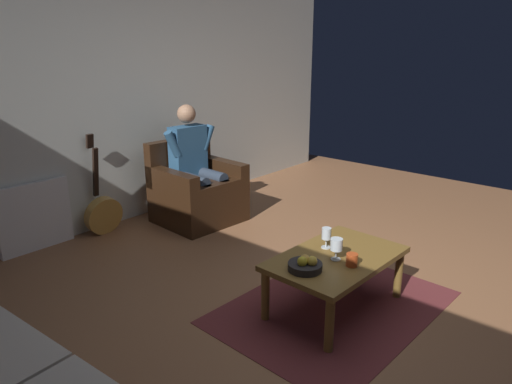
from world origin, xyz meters
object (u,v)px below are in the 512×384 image
object	(u,v)px
guitar	(103,212)
wine_glass_near	(336,246)
person_seated	(195,161)
coffee_table	(336,263)
candle_jar	(352,260)
fruit_bowl	(305,265)
armchair	(196,193)
wine_glass_far	(326,235)

from	to	relation	value
guitar	wine_glass_near	xyz separation A→B (m)	(-0.25, 2.59, 0.30)
wine_glass_near	person_seated	bearing A→B (deg)	-106.54
coffee_table	candle_jar	bearing A→B (deg)	66.79
wine_glass_near	fruit_bowl	xyz separation A→B (m)	(0.27, -0.07, -0.07)
armchair	person_seated	xyz separation A→B (m)	(0.00, 0.00, 0.36)
guitar	person_seated	bearing A→B (deg)	153.41
wine_glass_far	candle_jar	size ratio (longest dim) A/B	1.76
coffee_table	wine_glass_far	distance (m)	0.22
armchair	candle_jar	size ratio (longest dim) A/B	9.78
wine_glass_far	fruit_bowl	bearing A→B (deg)	13.17
wine_glass_near	fruit_bowl	world-z (taller)	wine_glass_near
coffee_table	wine_glass_far	xyz separation A→B (m)	(-0.07, -0.13, 0.16)
guitar	wine_glass_near	distance (m)	2.62
coffee_table	guitar	bearing A→B (deg)	-83.30
coffee_table	fruit_bowl	size ratio (longest dim) A/B	4.50
person_seated	fruit_bowl	size ratio (longest dim) A/B	5.42
person_seated	fruit_bowl	bearing A→B (deg)	69.77
coffee_table	candle_jar	world-z (taller)	candle_jar
person_seated	wine_glass_near	xyz separation A→B (m)	(0.64, 2.15, -0.15)
wine_glass_near	wine_glass_far	world-z (taller)	same
armchair	coffee_table	xyz separation A→B (m)	(0.58, 2.12, 0.05)
wine_glass_far	candle_jar	distance (m)	0.34
fruit_bowl	candle_jar	bearing A→B (deg)	141.51
coffee_table	wine_glass_near	xyz separation A→B (m)	(0.05, 0.03, 0.16)
guitar	fruit_bowl	distance (m)	2.53
wine_glass_far	coffee_table	bearing A→B (deg)	62.13
person_seated	wine_glass_far	distance (m)	2.06
armchair	guitar	distance (m)	0.99
armchair	wine_glass_near	world-z (taller)	armchair
wine_glass_far	candle_jar	xyz separation A→B (m)	(0.14, 0.30, -0.06)
armchair	coffee_table	distance (m)	2.20
person_seated	wine_glass_far	size ratio (longest dim) A/B	8.01
wine_glass_far	fruit_bowl	world-z (taller)	wine_glass_far
wine_glass_near	fruit_bowl	bearing A→B (deg)	-14.23
guitar	wine_glass_far	bearing A→B (deg)	98.72
coffee_table	wine_glass_near	size ratio (longest dim) A/B	6.60
armchair	person_seated	world-z (taller)	person_seated
guitar	candle_jar	distance (m)	2.75
person_seated	coffee_table	distance (m)	2.22
wine_glass_near	candle_jar	xyz separation A→B (m)	(0.02, 0.14, -0.06)
coffee_table	fruit_bowl	bearing A→B (deg)	-7.17
armchair	guitar	world-z (taller)	guitar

